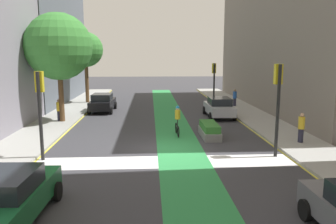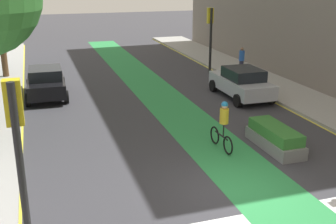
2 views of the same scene
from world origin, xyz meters
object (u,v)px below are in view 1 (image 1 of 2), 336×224
traffic_signal_near_left (40,98)px  median_planter (210,130)px  car_black_left_far (103,102)px  pedestrian_sidewalk_right_b (235,98)px  street_tree_near (59,47)px  cyclist_in_lane (177,120)px  pedestrian_sidewalk_left_a (59,110)px  traffic_signal_near_right (278,92)px  traffic_signal_far_right (214,76)px  street_tree_far (86,50)px  pedestrian_sidewalk_right_a (301,127)px  car_silver_right_far (219,107)px  car_green_left_near (8,197)px

traffic_signal_near_left → median_planter: bearing=24.2°
car_black_left_far → pedestrian_sidewalk_right_b: 12.16m
pedestrian_sidewalk_right_b → street_tree_near: street_tree_near is taller
car_black_left_far → cyclist_in_lane: cyclist_in_lane is taller
traffic_signal_near_left → pedestrian_sidewalk_left_a: size_ratio=2.65×
traffic_signal_near_right → pedestrian_sidewalk_left_a: 15.55m
traffic_signal_near_right → traffic_signal_near_left: size_ratio=1.08×
traffic_signal_near_right → median_planter: 5.39m
traffic_signal_near_right → cyclist_in_lane: 6.56m
traffic_signal_far_right → street_tree_far: street_tree_far is taller
traffic_signal_near_right → street_tree_near: (-12.38, 8.61, 2.32)m
pedestrian_sidewalk_right_a → cyclist_in_lane: bearing=159.2°
traffic_signal_near_left → cyclist_in_lane: bearing=32.8°
traffic_signal_near_right → pedestrian_sidewalk_left_a: bearing=145.2°
traffic_signal_far_right → pedestrian_sidewalk_left_a: bearing=-150.3°
traffic_signal_far_right → median_planter: 12.58m
car_black_left_far → street_tree_near: bearing=-114.5°
traffic_signal_far_right → traffic_signal_near_left: bearing=-124.9°
traffic_signal_near_right → pedestrian_sidewalk_left_a: size_ratio=2.85×
pedestrian_sidewalk_left_a → street_tree_far: size_ratio=0.22×
street_tree_far → median_planter: bearing=-55.7°
traffic_signal_near_left → median_planter: size_ratio=1.52×
traffic_signal_near_right → pedestrian_sidewalk_right_b: (1.88, 15.14, -2.17)m
pedestrian_sidewalk_left_a → cyclist_in_lane: bearing=-28.1°
traffic_signal_far_right → pedestrian_sidewalk_left_a: (-12.67, -7.21, -1.94)m
car_silver_right_far → street_tree_near: 12.75m
pedestrian_sidewalk_right_b → street_tree_far: (-14.23, 3.24, 4.42)m
cyclist_in_lane → pedestrian_sidewalk_right_a: 7.00m
car_silver_right_far → pedestrian_sidewalk_right_b: bearing=62.8°
pedestrian_sidewalk_left_a → median_planter: (10.14, -4.86, -0.53)m
car_silver_right_far → median_planter: 6.63m
traffic_signal_near_right → pedestrian_sidewalk_right_b: 15.41m
pedestrian_sidewalk_right_b → car_green_left_near: bearing=-119.6°
cyclist_in_lane → street_tree_far: 16.69m
traffic_signal_far_right → street_tree_near: 14.67m
traffic_signal_near_right → street_tree_far: 22.26m
car_silver_right_far → car_green_left_near: bearing=-120.3°
cyclist_in_lane → car_green_left_near: bearing=-119.0°
pedestrian_sidewalk_right_b → street_tree_far: size_ratio=0.22×
car_green_left_near → median_planter: car_green_left_near is taller
traffic_signal_near_left → street_tree_near: street_tree_near is taller
car_black_left_far → cyclist_in_lane: 10.77m
pedestrian_sidewalk_right_b → median_planter: 12.05m
pedestrian_sidewalk_right_a → street_tree_far: 22.39m
street_tree_far → traffic_signal_far_right: bearing=-10.9°
traffic_signal_near_left → car_black_left_far: (0.93, 13.41, -2.10)m
pedestrian_sidewalk_left_a → street_tree_near: size_ratio=0.20×
cyclist_in_lane → pedestrian_sidewalk_right_a: size_ratio=1.14×
car_silver_right_far → street_tree_far: (-11.74, 8.11, 4.55)m
pedestrian_sidewalk_right_b → street_tree_near: bearing=-155.4°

